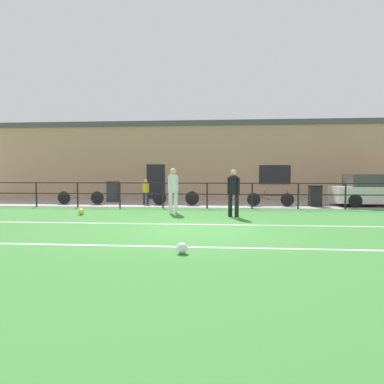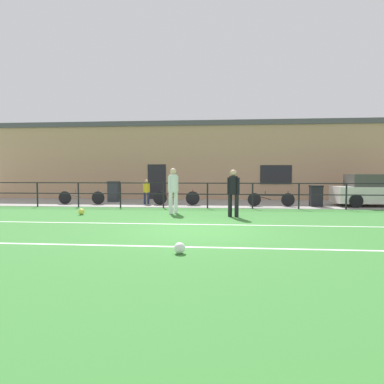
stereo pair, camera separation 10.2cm
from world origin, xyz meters
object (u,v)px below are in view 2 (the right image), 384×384
spectator_child (146,190)px  bicycle_parked_1 (176,198)px  trash_bin_0 (316,196)px  bicycle_parked_0 (271,199)px  player_goalkeeper (233,190)px  soccer_ball_match (81,212)px  player_striker (173,188)px  trash_bin_1 (114,191)px  soccer_ball_spare (180,248)px  parked_car_red (380,191)px  bicycle_parked_2 (81,197)px

spectator_child → bicycle_parked_1: bearing=171.5°
bicycle_parked_1 → trash_bin_0: trash_bin_0 is taller
bicycle_parked_1 → bicycle_parked_0: bearing=-2.5°
player_goalkeeper → soccer_ball_match: size_ratio=7.15×
soccer_ball_match → spectator_child: 4.67m
player_goalkeeper → player_striker: size_ratio=0.96×
trash_bin_1 → trash_bin_0: bearing=-9.1°
soccer_ball_spare → trash_bin_1: trash_bin_1 is taller
bicycle_parked_1 → player_goalkeeper: bearing=-57.5°
parked_car_red → trash_bin_1: 13.37m
soccer_ball_match → soccer_ball_spare: 7.42m
parked_car_red → trash_bin_1: bearing=174.7°
player_goalkeeper → soccer_ball_spare: player_goalkeeper is taller
soccer_ball_spare → bicycle_parked_0: bearing=72.6°
bicycle_parked_1 → trash_bin_1: (-3.65, 1.61, 0.21)m
soccer_ball_spare → player_goalkeeper: bearing=78.3°
player_striker → soccer_ball_match: player_striker is taller
trash_bin_1 → bicycle_parked_2: bearing=-125.3°
soccer_ball_spare → trash_bin_1: bearing=113.9°
soccer_ball_match → trash_bin_0: size_ratio=0.24×
bicycle_parked_1 → trash_bin_0: (6.61, -0.04, 0.15)m
soccer_ball_spare → trash_bin_1: size_ratio=0.20×
player_goalkeeper → parked_car_red: 8.36m
parked_car_red → bicycle_parked_1: 9.68m
bicycle_parked_0 → bicycle_parked_2: bearing=178.8°
bicycle_parked_1 → trash_bin_1: size_ratio=2.06×
bicycle_parked_0 → bicycle_parked_2: 9.32m
spectator_child → trash_bin_0: size_ratio=1.26×
soccer_ball_match → bicycle_parked_1: bearing=53.1°
parked_car_red → bicycle_parked_1: (-9.66, -0.37, -0.37)m
soccer_ball_spare → parked_car_red: size_ratio=0.05×
parked_car_red → bicycle_parked_0: size_ratio=1.98×
bicycle_parked_1 → trash_bin_0: 6.61m
player_striker → trash_bin_0: 7.09m
spectator_child → trash_bin_1: spectator_child is taller
soccer_ball_match → soccer_ball_spare: size_ratio=1.07×
player_striker → soccer_ball_match: bearing=144.9°
player_striker → parked_car_red: size_ratio=0.41×
trash_bin_0 → trash_bin_1: size_ratio=0.89×
bicycle_parked_0 → player_goalkeeper: bearing=-115.0°
bicycle_parked_0 → bicycle_parked_1: 4.53m
player_striker → trash_bin_1: 6.38m
spectator_child → bicycle_parked_0: spectator_child is taller
spectator_child → bicycle_parked_2: bearing=8.8°
player_striker → spectator_child: (-1.90, 3.65, -0.28)m
parked_car_red → bicycle_parked_0: 5.19m
bicycle_parked_0 → trash_bin_1: (-8.17, 1.80, 0.23)m
bicycle_parked_0 → bicycle_parked_1: size_ratio=0.96×
player_striker → bicycle_parked_0: bearing=-10.2°
trash_bin_1 → bicycle_parked_1: bearing=-23.8°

